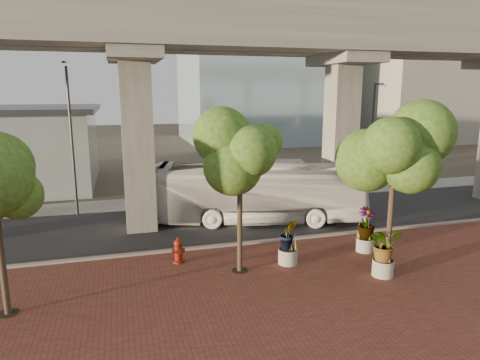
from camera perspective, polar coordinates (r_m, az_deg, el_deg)
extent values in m
plane|color=#393229|center=(23.57, 2.15, -6.77)|extent=(160.00, 160.00, 0.00)
cube|color=brown|center=(16.71, 10.94, -14.98)|extent=(70.00, 13.00, 0.06)
cube|color=black|center=(25.38, 0.75, -5.35)|extent=(90.00, 8.00, 0.04)
cube|color=gray|center=(21.76, 3.79, -8.17)|extent=(70.00, 0.25, 0.16)
cube|color=gray|center=(30.50, -2.20, -2.40)|extent=(90.00, 3.00, 0.06)
cube|color=#9B9A8D|center=(22.93, 2.04, 19.30)|extent=(72.00, 2.40, 1.80)
cube|color=#9B9A8D|center=(25.97, -0.24, 18.42)|extent=(72.00, 2.40, 1.80)
cube|color=#9B9A8D|center=(27.22, -0.91, 21.09)|extent=(72.00, 0.12, 1.00)
cube|color=#A29D92|center=(72.92, 23.00, 14.41)|extent=(18.00, 16.00, 24.00)
imported|color=white|center=(24.64, 2.01, -1.73)|extent=(12.86, 6.02, 3.49)
cylinder|color=maroon|center=(19.45, -8.18, -10.64)|extent=(0.51, 0.51, 0.11)
cylinder|color=maroon|center=(19.30, -8.22, -9.51)|extent=(0.34, 0.34, 0.82)
sphere|color=maroon|center=(19.15, -8.25, -8.37)|extent=(0.40, 0.40, 0.40)
cylinder|color=maroon|center=(19.09, -8.27, -7.85)|extent=(0.11, 0.11, 0.14)
cylinder|color=maroon|center=(19.27, -8.22, -9.32)|extent=(0.57, 0.23, 0.23)
cylinder|color=gray|center=(18.81, 18.51, -11.04)|extent=(0.86, 0.86, 0.67)
imported|color=#254F15|center=(18.44, 18.72, -8.00)|extent=(1.92, 1.92, 1.44)
cylinder|color=gray|center=(21.26, 16.29, -8.27)|extent=(0.82, 0.82, 0.63)
imported|color=#254F15|center=(20.93, 16.46, -5.53)|extent=(1.99, 1.99, 1.50)
cylinder|color=#A9A298|center=(19.15, 6.40, -10.07)|extent=(0.85, 0.85, 0.66)
imported|color=#254F15|center=(18.79, 6.48, -7.13)|extent=(1.89, 1.89, 1.42)
cylinder|color=#443527|center=(16.55, -29.08, -10.14)|extent=(0.22, 0.22, 3.35)
cylinder|color=black|center=(17.20, -28.51, -15.33)|extent=(0.70, 0.70, 0.01)
cylinder|color=#443527|center=(17.78, -0.02, -6.44)|extent=(0.22, 0.22, 3.75)
cylinder|color=black|center=(18.45, -0.02, -11.96)|extent=(0.70, 0.70, 0.01)
cylinder|color=#443527|center=(18.91, 19.30, -6.09)|extent=(0.22, 0.22, 3.70)
cylinder|color=black|center=(19.53, 18.92, -11.26)|extent=(0.70, 0.70, 0.01)
cylinder|color=#303136|center=(27.37, -21.50, 4.76)|extent=(0.16, 0.16, 8.99)
cube|color=#303136|center=(26.70, -22.35, 14.23)|extent=(0.17, 1.12, 0.17)
cube|color=silver|center=(26.13, -22.47, 14.04)|extent=(0.45, 0.22, 0.13)
cylinder|color=#302F34|center=(33.96, 17.15, 5.37)|extent=(0.14, 0.14, 7.95)
cube|color=#302F34|center=(33.37, 18.04, 12.06)|extent=(0.15, 0.99, 0.15)
cube|color=silver|center=(32.95, 18.51, 11.87)|extent=(0.40, 0.20, 0.12)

